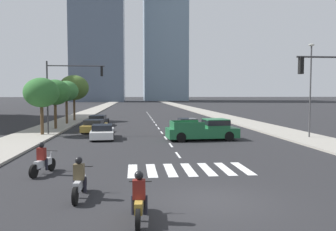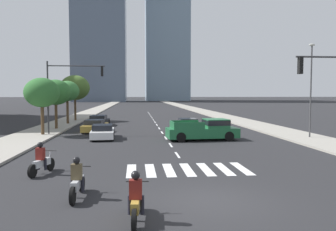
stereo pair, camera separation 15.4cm
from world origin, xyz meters
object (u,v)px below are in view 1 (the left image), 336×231
sedan_black_0 (98,121)px  sedan_gold_2 (188,127)px  street_tree_nearest (41,93)px  motorcycle_lead (43,162)px  street_tree_third (66,91)px  motorcycle_trailing (139,201)px  pickup_truck (205,130)px  street_tree_fourth (74,88)px  sedan_gold_3 (94,126)px  street_lamp_east (311,83)px  sedan_white_1 (102,132)px  traffic_signal_far (68,84)px  street_tree_second (55,92)px  motorcycle_third (80,182)px

sedan_black_0 → sedan_gold_2: size_ratio=1.09×
sedan_black_0 → street_tree_nearest: (-3.84, -9.25, 3.20)m
motorcycle_lead → street_tree_third: size_ratio=0.41×
sedan_black_0 → motorcycle_trailing: bearing=-168.2°
pickup_truck → street_tree_fourth: 24.55m
motorcycle_trailing → sedan_gold_3: bearing=13.3°
pickup_truck → street_lamp_east: bearing=-4.7°
pickup_truck → sedan_white_1: bearing=164.7°
sedan_black_0 → street_tree_fourth: size_ratio=0.80×
pickup_truck → sedan_black_0: 16.34m
sedan_white_1 → street_tree_nearest: (-5.35, 2.21, 3.22)m
motorcycle_lead → street_tree_nearest: size_ratio=0.42×
traffic_signal_far → street_tree_second: bearing=115.0°
traffic_signal_far → street_lamp_east: (20.01, -4.38, -0.02)m
sedan_black_0 → sedan_white_1: bearing=-168.7°
motorcycle_lead → motorcycle_trailing: (4.29, -6.20, -0.00)m
sedan_black_0 → street_tree_second: street_tree_second is taller
motorcycle_third → pickup_truck: bearing=-25.1°
sedan_white_1 → street_tree_second: (-5.35, 7.35, 3.26)m
motorcycle_lead → traffic_signal_far: traffic_signal_far is taller
motorcycle_third → sedan_gold_2: bearing=-17.4°
motorcycle_third → sedan_gold_3: size_ratio=0.48×
motorcycle_lead → sedan_gold_2: motorcycle_lead is taller
motorcycle_third → street_tree_nearest: bearing=20.6°
sedan_gold_2 → street_tree_nearest: size_ratio=0.90×
street_tree_third → street_tree_fourth: (0.00, 5.23, 0.50)m
traffic_signal_far → street_lamp_east: bearing=-12.4°
motorcycle_trailing → traffic_signal_far: (-5.86, 21.21, 3.96)m
sedan_gold_3 → pickup_truck: bearing=-119.8°
street_tree_nearest → street_tree_fourth: street_tree_fourth is taller
sedan_gold_2 → street_lamp_east: size_ratio=0.59×
pickup_truck → street_tree_nearest: size_ratio=1.17×
street_tree_third → sedan_gold_2: bearing=-38.7°
motorcycle_trailing → sedan_gold_3: size_ratio=0.48×
sedan_black_0 → street_tree_nearest: 10.51m
pickup_truck → street_lamp_east: (8.61, -0.11, 3.71)m
street_tree_second → street_tree_fourth: street_tree_fourth is taller
motorcycle_trailing → sedan_gold_3: (-3.90, 23.57, -0.02)m
sedan_black_0 → street_tree_third: bearing=69.0°
sedan_gold_2 → sedan_gold_3: bearing=-104.9°
motorcycle_third → sedan_gold_3: 21.26m
motorcycle_trailing → sedan_black_0: size_ratio=0.44×
motorcycle_third → motorcycle_trailing: bearing=-136.9°
sedan_white_1 → street_tree_fourth: (-5.35, 18.46, 3.94)m
pickup_truck → sedan_gold_3: bearing=140.9°
motorcycle_lead → street_lamp_east: (18.43, 10.62, 3.94)m
motorcycle_third → street_tree_second: (-6.01, 23.53, 3.23)m
sedan_gold_3 → street_tree_second: (-4.16, 2.35, 3.25)m
motorcycle_trailing → sedan_gold_2: motorcycle_trailing is taller
motorcycle_trailing → street_lamp_east: 22.33m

